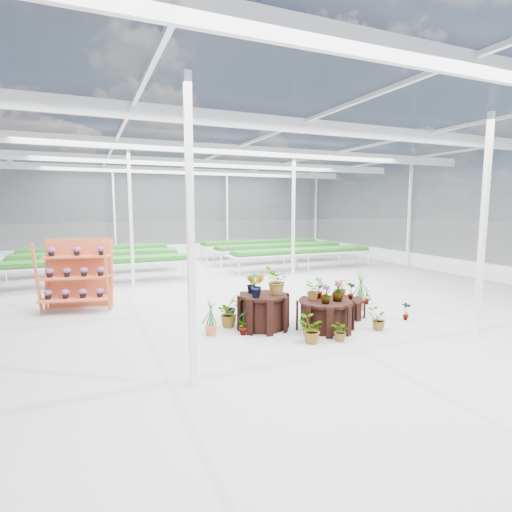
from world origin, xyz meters
name	(u,v)px	position (x,y,z in m)	size (l,w,h in m)	color
ground_plane	(265,305)	(0.00, 0.00, 0.00)	(24.00, 24.00, 0.00)	gray
greenhouse_shell	(265,222)	(0.00, 0.00, 2.25)	(18.00, 24.00, 4.50)	white
steel_frame	(265,222)	(0.00, 0.00, 2.25)	(18.00, 24.00, 4.50)	silver
nursery_benches	(197,258)	(0.00, 7.20, 0.42)	(16.00, 7.00, 0.84)	silver
plinth_tall	(263,312)	(-0.89, -1.84, 0.38)	(1.11, 1.11, 0.76)	black
plinth_mid	(325,315)	(0.31, -2.44, 0.32)	(1.21, 1.21, 0.64)	black
plinth_low	(344,308)	(1.31, -1.74, 0.22)	(0.96, 0.96, 0.43)	black
shelf_rack	(76,275)	(-4.66, 1.45, 0.91)	(1.72, 0.91, 1.83)	#BB4C2A
nursery_plants	(299,301)	(-0.03, -1.87, 0.55)	(5.03, 2.85, 1.38)	#205E1C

